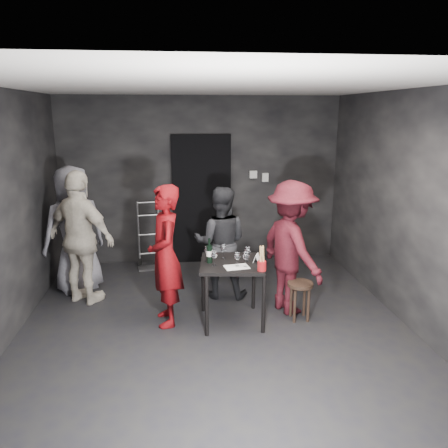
{
  "coord_description": "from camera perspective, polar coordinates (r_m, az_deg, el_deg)",
  "views": [
    {
      "loc": [
        -0.41,
        -4.56,
        2.44
      ],
      "look_at": [
        0.13,
        0.25,
        1.2
      ],
      "focal_mm": 35.0,
      "sensor_mm": 36.0,
      "label": 1
    }
  ],
  "objects": [
    {
      "name": "wine_glass_c",
      "position": [
        5.18,
        -0.03,
        -3.52
      ],
      "size": [
        0.09,
        0.09,
        0.19
      ],
      "primitive_type": null,
      "rotation": [
        0.0,
        0.0,
        0.29
      ],
      "color": "white",
      "rests_on": "tasting_table"
    },
    {
      "name": "wine_glass_f",
      "position": [
        5.09,
        3.11,
        -3.89
      ],
      "size": [
        0.08,
        0.08,
        0.19
      ],
      "primitive_type": null,
      "rotation": [
        0.0,
        0.0,
        0.14
      ],
      "color": "white",
      "rests_on": "tasting_table"
    },
    {
      "name": "tasting_mat",
      "position": [
        4.93,
        1.66,
        -5.63
      ],
      "size": [
        0.3,
        0.22,
        0.0
      ],
      "primitive_type": "cube",
      "rotation": [
        0.0,
        0.0,
        0.15
      ],
      "color": "white",
      "rests_on": "tasting_table"
    },
    {
      "name": "hand_truck",
      "position": [
        7.15,
        -9.67,
        -4.02
      ],
      "size": [
        0.36,
        0.32,
        1.08
      ],
      "rotation": [
        0.0,
        0.0,
        0.16
      ],
      "color": "#B2B2B7",
      "rests_on": "floor"
    },
    {
      "name": "wine_glass_d",
      "position": [
        4.92,
        1.74,
        -4.56
      ],
      "size": [
        0.08,
        0.08,
        0.18
      ],
      "primitive_type": null,
      "rotation": [
        0.0,
        0.0,
        0.23
      ],
      "color": "white",
      "rests_on": "tasting_table"
    },
    {
      "name": "wallbox_upper",
      "position": [
        7.19,
        3.83,
        6.48
      ],
      "size": [
        0.12,
        0.06,
        0.12
      ],
      "primitive_type": "cube",
      "color": "#B7B7B2",
      "rests_on": "wall_back"
    },
    {
      "name": "bystander_cream",
      "position": [
        5.85,
        -18.25,
        -0.4
      ],
      "size": [
        1.31,
        1.12,
        2.04
      ],
      "primitive_type": "imported",
      "rotation": [
        0.0,
        0.0,
        2.57
      ],
      "color": "beige",
      "rests_on": "floor"
    },
    {
      "name": "wine_glass_e",
      "position": [
        4.91,
        2.89,
        -4.57
      ],
      "size": [
        0.09,
        0.09,
        0.19
      ],
      "primitive_type": null,
      "rotation": [
        0.0,
        0.0,
        -0.23
      ],
      "color": "white",
      "rests_on": "tasting_table"
    },
    {
      "name": "stool",
      "position": [
        5.36,
        9.91,
        -8.63
      ],
      "size": [
        0.31,
        0.31,
        0.47
      ],
      "rotation": [
        0.0,
        0.0,
        0.37
      ],
      "color": "#37241D",
      "rests_on": "floor"
    },
    {
      "name": "wine_glass_a",
      "position": [
        4.94,
        -1.29,
        -4.38
      ],
      "size": [
        0.09,
        0.09,
        0.2
      ],
      "primitive_type": null,
      "rotation": [
        0.0,
        0.0,
        0.32
      ],
      "color": "white",
      "rests_on": "tasting_table"
    },
    {
      "name": "tasting_table",
      "position": [
        5.12,
        1.02,
        -6.03
      ],
      "size": [
        0.72,
        0.72,
        0.75
      ],
      "rotation": [
        0.0,
        0.0,
        -0.12
      ],
      "color": "black",
      "rests_on": "floor"
    },
    {
      "name": "reserved_card",
      "position": [
        5.1,
        4.14,
        -4.41
      ],
      "size": [
        0.12,
        0.14,
        0.09
      ],
      "primitive_type": null,
      "rotation": [
        0.0,
        0.0,
        -0.4
      ],
      "color": "white",
      "rests_on": "tasting_table"
    },
    {
      "name": "floor",
      "position": [
        5.19,
        -1.1,
        -13.63
      ],
      "size": [
        4.5,
        5.0,
        0.02
      ],
      "primitive_type": "cube",
      "color": "black",
      "rests_on": "ground"
    },
    {
      "name": "wine_glass_b",
      "position": [
        5.07,
        -2.14,
        -3.81
      ],
      "size": [
        0.11,
        0.11,
        0.21
      ],
      "primitive_type": null,
      "rotation": [
        0.0,
        0.0,
        0.42
      ],
      "color": "white",
      "rests_on": "tasting_table"
    },
    {
      "name": "server_red",
      "position": [
        5.06,
        -7.71,
        -3.23
      ],
      "size": [
        0.53,
        0.73,
        1.83
      ],
      "primitive_type": "imported",
      "rotation": [
        0.0,
        0.0,
        -1.42
      ],
      "color": "maroon",
      "rests_on": "floor"
    },
    {
      "name": "breadstick_cup",
      "position": [
        4.8,
        4.98,
        -4.54
      ],
      "size": [
        0.1,
        0.1,
        0.3
      ],
      "rotation": [
        0.0,
        0.0,
        0.41
      ],
      "color": "maroon",
      "rests_on": "tasting_table"
    },
    {
      "name": "ceiling",
      "position": [
        4.59,
        -1.27,
        17.66
      ],
      "size": [
        4.5,
        5.0,
        0.02
      ],
      "primitive_type": "cube",
      "color": "silver",
      "rests_on": "ground"
    },
    {
      "name": "man_maroon",
      "position": [
        5.39,
        8.81,
        -2.21
      ],
      "size": [
        0.94,
        1.3,
        1.83
      ],
      "primitive_type": "imported",
      "rotation": [
        0.0,
        0.0,
        1.95
      ],
      "color": "#481019",
      "rests_on": "floor"
    },
    {
      "name": "wallbox_lower",
      "position": [
        7.24,
        5.39,
        6.1
      ],
      "size": [
        0.1,
        0.06,
        0.14
      ],
      "primitive_type": "cube",
      "color": "#B7B7B2",
      "rests_on": "wall_back"
    },
    {
      "name": "wall_front",
      "position": [
        2.37,
        4.44,
        -13.06
      ],
      "size": [
        4.5,
        0.04,
        2.7
      ],
      "primitive_type": "cube",
      "color": "black",
      "rests_on": "ground"
    },
    {
      "name": "bystander_grey",
      "position": [
        6.28,
        -19.0,
        0.62
      ],
      "size": [
        1.14,
        1.0,
        2.05
      ],
      "primitive_type": "imported",
      "rotation": [
        0.0,
        0.0,
        3.71
      ],
      "color": "gray",
      "rests_on": "floor"
    },
    {
      "name": "wine_bottle",
      "position": [
        5.04,
        -1.92,
        -3.86
      ],
      "size": [
        0.07,
        0.07,
        0.29
      ],
      "rotation": [
        0.0,
        0.0,
        0.34
      ],
      "color": "black",
      "rests_on": "tasting_table"
    },
    {
      "name": "woman_black",
      "position": [
        5.82,
        -0.44,
        -2.4
      ],
      "size": [
        0.8,
        0.54,
        1.51
      ],
      "primitive_type": "imported",
      "rotation": [
        0.0,
        0.0,
        2.94
      ],
      "color": "black",
      "rests_on": "floor"
    },
    {
      "name": "wall_back",
      "position": [
        7.16,
        -3.0,
        5.64
      ],
      "size": [
        4.5,
        0.04,
        2.7
      ],
      "primitive_type": "cube",
      "color": "black",
      "rests_on": "ground"
    },
    {
      "name": "doorway",
      "position": [
        7.15,
        -2.94,
        3.19
      ],
      "size": [
        0.95,
        0.1,
        2.1
      ],
      "primitive_type": "cube",
      "color": "black",
      "rests_on": "ground"
    },
    {
      "name": "wall_right",
      "position": [
        5.39,
        23.38,
        1.55
      ],
      "size": [
        0.04,
        5.0,
        2.7
      ],
      "primitive_type": "cube",
      "color": "black",
      "rests_on": "ground"
    }
  ]
}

